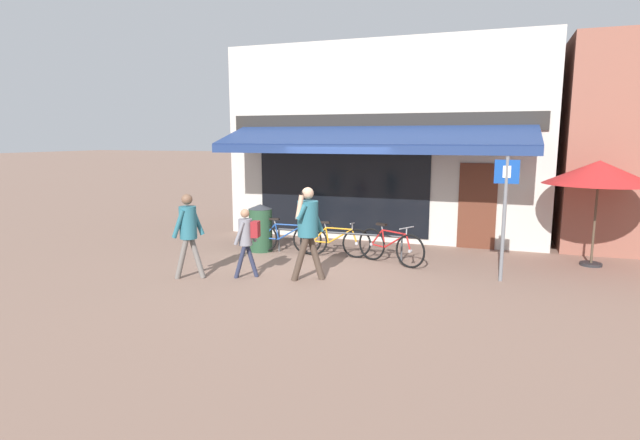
{
  "coord_description": "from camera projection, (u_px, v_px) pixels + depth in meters",
  "views": [
    {
      "loc": [
        3.49,
        -9.74,
        2.7
      ],
      "look_at": [
        0.15,
        -0.3,
        1.05
      ],
      "focal_mm": 28.0,
      "sensor_mm": 36.0,
      "label": 1
    }
  ],
  "objects": [
    {
      "name": "ground_plane",
      "position": [
        318.0,
        266.0,
        10.65
      ],
      "size": [
        160.0,
        160.0,
        0.0
      ],
      "primitive_type": "plane",
      "color": "#846656"
    },
    {
      "name": "shop_front",
      "position": [
        388.0,
        142.0,
        14.16
      ],
      "size": [
        8.48,
        4.7,
        5.18
      ],
      "color": "beige",
      "rests_on": "ground_plane"
    },
    {
      "name": "bike_rack_rail",
      "position": [
        338.0,
        236.0,
        11.46
      ],
      "size": [
        3.06,
        0.04,
        0.57
      ],
      "color": "#47494F",
      "rests_on": "ground_plane"
    },
    {
      "name": "bicycle_blue",
      "position": [
        285.0,
        238.0,
        11.79
      ],
      "size": [
        1.76,
        0.56,
        0.84
      ],
      "rotation": [
        -0.08,
        0.0,
        0.16
      ],
      "color": "black",
      "rests_on": "ground_plane"
    },
    {
      "name": "bicycle_orange",
      "position": [
        335.0,
        241.0,
        11.47
      ],
      "size": [
        1.68,
        0.52,
        0.83
      ],
      "rotation": [
        -0.13,
        0.0,
        0.1
      ],
      "color": "black",
      "rests_on": "ground_plane"
    },
    {
      "name": "bicycle_red",
      "position": [
        390.0,
        246.0,
        10.77
      ],
      "size": [
        1.61,
        0.77,
        0.86
      ],
      "rotation": [
        -0.03,
        0.0,
        -0.42
      ],
      "color": "black",
      "rests_on": "ground_plane"
    },
    {
      "name": "pedestrian_adult",
      "position": [
        308.0,
        224.0,
        9.43
      ],
      "size": [
        0.61,
        0.69,
        1.81
      ],
      "rotation": [
        0.0,
        0.0,
        3.23
      ],
      "color": "#47382D",
      "rests_on": "ground_plane"
    },
    {
      "name": "pedestrian_child",
      "position": [
        247.0,
        235.0,
        9.64
      ],
      "size": [
        0.51,
        0.49,
        1.37
      ],
      "rotation": [
        0.0,
        0.0,
        3.35
      ],
      "color": "#282D47",
      "rests_on": "ground_plane"
    },
    {
      "name": "pedestrian_second_adult",
      "position": [
        188.0,
        227.0,
        9.56
      ],
      "size": [
        0.55,
        0.55,
        1.67
      ],
      "rotation": [
        0.0,
        0.0,
        3.21
      ],
      "color": "slate",
      "rests_on": "ground_plane"
    },
    {
      "name": "litter_bin",
      "position": [
        261.0,
        228.0,
        11.98
      ],
      "size": [
        0.57,
        0.57,
        1.14
      ],
      "color": "#23472D",
      "rests_on": "ground_plane"
    },
    {
      "name": "parking_sign",
      "position": [
        505.0,
        206.0,
        9.29
      ],
      "size": [
        0.44,
        0.07,
        2.37
      ],
      "color": "slate",
      "rests_on": "ground_plane"
    },
    {
      "name": "cafe_parasol",
      "position": [
        599.0,
        173.0,
        10.36
      ],
      "size": [
        2.2,
        2.2,
        2.24
      ],
      "color": "#4C3D2D",
      "rests_on": "ground_plane"
    }
  ]
}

